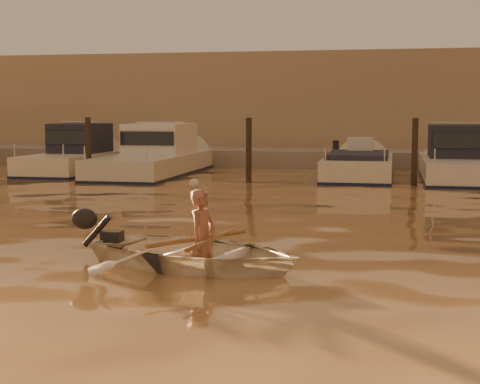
% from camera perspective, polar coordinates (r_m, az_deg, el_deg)
% --- Properties ---
extents(ground_plane, '(160.00, 160.00, 0.00)m').
position_cam_1_polar(ground_plane, '(9.72, -14.19, -7.00)').
color(ground_plane, '#99683D').
rests_on(ground_plane, ground).
extents(dinghy, '(3.64, 3.02, 0.65)m').
position_cam_1_polar(dinghy, '(10.43, -3.39, -4.75)').
color(dinghy, white).
rests_on(dinghy, ground_plane).
extents(person, '(0.47, 0.59, 1.42)m').
position_cam_1_polar(person, '(10.35, -2.92, -3.70)').
color(person, '#955E4A').
rests_on(person, dinghy).
extents(outboard_motor, '(0.97, 0.63, 0.70)m').
position_cam_1_polar(outboard_motor, '(11.25, -9.98, -3.64)').
color(outboard_motor, black).
rests_on(outboard_motor, dinghy).
extents(oar_port, '(0.20, 2.10, 0.13)m').
position_cam_1_polar(oar_port, '(10.27, -2.20, -3.70)').
color(oar_port, brown).
rests_on(oar_port, dinghy).
extents(oar_starboard, '(0.97, 1.92, 0.13)m').
position_cam_1_polar(oar_starboard, '(10.37, -3.16, -3.61)').
color(oar_starboard, brown).
rests_on(oar_starboard, dinghy).
extents(moored_boat_1, '(2.13, 6.38, 1.75)m').
position_cam_1_polar(moored_boat_1, '(26.97, -12.74, 2.80)').
color(moored_boat_1, beige).
rests_on(moored_boat_1, ground_plane).
extents(moored_boat_2, '(2.50, 8.29, 1.75)m').
position_cam_1_polar(moored_boat_2, '(25.87, -6.71, 2.77)').
color(moored_boat_2, beige).
rests_on(moored_boat_2, ground_plane).
extents(moored_boat_3, '(2.16, 6.19, 0.95)m').
position_cam_1_polar(moored_boat_3, '(24.59, 9.18, 1.61)').
color(moored_boat_3, beige).
rests_on(moored_boat_3, ground_plane).
extents(moored_boat_4, '(2.23, 6.89, 1.75)m').
position_cam_1_polar(moored_boat_4, '(24.62, 16.58, 2.37)').
color(moored_boat_4, silver).
rests_on(moored_boat_4, ground_plane).
extents(piling_1, '(0.18, 0.18, 2.20)m').
position_cam_1_polar(piling_1, '(24.33, -11.67, 3.11)').
color(piling_1, '#2D2319').
rests_on(piling_1, ground_plane).
extents(piling_2, '(0.18, 0.18, 2.20)m').
position_cam_1_polar(piling_2, '(22.75, 0.68, 3.02)').
color(piling_2, '#2D2319').
rests_on(piling_2, ground_plane).
extents(piling_3, '(0.18, 0.18, 2.20)m').
position_cam_1_polar(piling_3, '(22.33, 13.39, 2.79)').
color(piling_3, '#2D2319').
rests_on(piling_3, ground_plane).
extents(fender_b, '(0.30, 0.30, 0.30)m').
position_cam_1_polar(fender_b, '(24.93, -16.56, 1.21)').
color(fender_b, '#E3511A').
rests_on(fender_b, ground_plane).
extents(fender_c, '(0.30, 0.30, 0.30)m').
position_cam_1_polar(fender_c, '(21.44, -3.56, 0.66)').
color(fender_c, silver).
rests_on(fender_c, ground_plane).
extents(fender_d, '(0.30, 0.30, 0.30)m').
position_cam_1_polar(fender_d, '(22.09, 8.63, 0.77)').
color(fender_d, orange).
rests_on(fender_d, ground_plane).
extents(quay, '(52.00, 4.00, 1.00)m').
position_cam_1_polar(quay, '(30.34, 3.87, 2.41)').
color(quay, gray).
rests_on(quay, ground_plane).
extents(waterfront_building, '(46.00, 7.00, 4.80)m').
position_cam_1_polar(waterfront_building, '(35.73, 5.13, 6.60)').
color(waterfront_building, '#9E8466').
rests_on(waterfront_building, quay).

